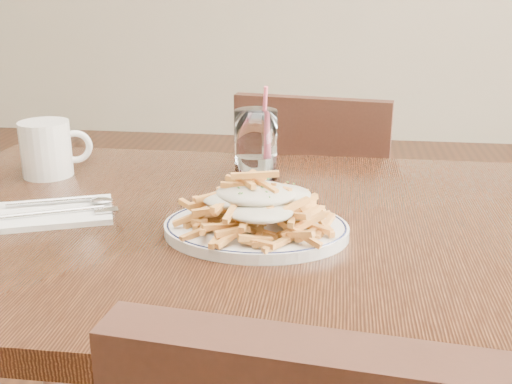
# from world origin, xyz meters

# --- Properties ---
(table) EXTENTS (1.20, 0.80, 0.75)m
(table) POSITION_xyz_m (0.00, 0.00, 0.67)
(table) COLOR black
(table) RESTS_ON ground
(chair_far) EXTENTS (0.44, 0.44, 0.84)m
(chair_far) POSITION_xyz_m (0.10, 0.68, 0.48)
(chair_far) COLOR black
(chair_far) RESTS_ON ground
(fries_plate) EXTENTS (0.33, 0.30, 0.02)m
(fries_plate) POSITION_xyz_m (0.03, -0.06, 0.76)
(fries_plate) COLOR white
(fries_plate) RESTS_ON table
(loaded_fries) EXTENTS (0.27, 0.23, 0.07)m
(loaded_fries) POSITION_xyz_m (0.03, -0.06, 0.81)
(loaded_fries) COLOR #C8883D
(loaded_fries) RESTS_ON fries_plate
(napkin) EXTENTS (0.23, 0.19, 0.01)m
(napkin) POSITION_xyz_m (-0.32, -0.02, 0.75)
(napkin) COLOR white
(napkin) RESTS_ON table
(cutlery) EXTENTS (0.20, 0.14, 0.01)m
(cutlery) POSITION_xyz_m (-0.32, -0.01, 0.76)
(cutlery) COLOR silver
(cutlery) RESTS_ON napkin
(water_glass) EXTENTS (0.08, 0.08, 0.18)m
(water_glass) POSITION_xyz_m (-0.01, 0.23, 0.81)
(water_glass) COLOR white
(water_glass) RESTS_ON table
(coffee_mug) EXTENTS (0.13, 0.10, 0.11)m
(coffee_mug) POSITION_xyz_m (-0.42, 0.19, 0.80)
(coffee_mug) COLOR white
(coffee_mug) RESTS_ON table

